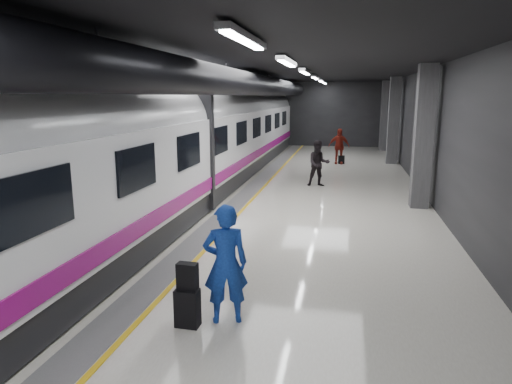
{
  "coord_description": "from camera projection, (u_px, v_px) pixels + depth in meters",
  "views": [
    {
      "loc": [
        2.2,
        -13.13,
        3.53
      ],
      "look_at": [
        -0.0,
        -2.11,
        1.16
      ],
      "focal_mm": 32.0,
      "sensor_mm": 36.0,
      "label": 1
    }
  ],
  "objects": [
    {
      "name": "ground",
      "position": [
        270.0,
        215.0,
        13.75
      ],
      "size": [
        40.0,
        40.0,
        0.0
      ],
      "primitive_type": "plane",
      "color": "silver",
      "rests_on": "ground"
    },
    {
      "name": "platform_hall",
      "position": [
        266.0,
        96.0,
        13.99
      ],
      "size": [
        10.02,
        40.02,
        4.51
      ],
      "color": "black",
      "rests_on": "ground"
    },
    {
      "name": "train",
      "position": [
        166.0,
        145.0,
        13.95
      ],
      "size": [
        3.05,
        38.0,
        4.05
      ],
      "color": "black",
      "rests_on": "ground"
    },
    {
      "name": "traveler_main",
      "position": [
        226.0,
        264.0,
        7.1
      ],
      "size": [
        0.81,
        0.67,
        1.92
      ],
      "primitive_type": "imported",
      "rotation": [
        0.0,
        0.0,
        3.48
      ],
      "color": "#1743B3",
      "rests_on": "ground"
    },
    {
      "name": "suitcase_main",
      "position": [
        187.0,
        308.0,
        7.08
      ],
      "size": [
        0.38,
        0.25,
        0.6
      ],
      "primitive_type": "cube",
      "rotation": [
        0.0,
        0.0,
        -0.03
      ],
      "color": "black",
      "rests_on": "ground"
    },
    {
      "name": "shoulder_bag",
      "position": [
        187.0,
        276.0,
        7.0
      ],
      "size": [
        0.32,
        0.18,
        0.42
      ],
      "primitive_type": "cube",
      "rotation": [
        0.0,
        0.0,
        -0.05
      ],
      "color": "black",
      "rests_on": "suitcase_main"
    },
    {
      "name": "traveler_far_a",
      "position": [
        319.0,
        164.0,
        18.0
      ],
      "size": [
        1.02,
        0.87,
        1.82
      ],
      "primitive_type": "imported",
      "rotation": [
        0.0,
        0.0,
        0.23
      ],
      "color": "black",
      "rests_on": "ground"
    },
    {
      "name": "traveler_far_b",
      "position": [
        339.0,
        146.0,
        24.0
      ],
      "size": [
        1.09,
        0.46,
        1.86
      ],
      "primitive_type": "imported",
      "rotation": [
        0.0,
        0.0,
        -0.0
      ],
      "color": "maroon",
      "rests_on": "ground"
    },
    {
      "name": "suitcase_far",
      "position": [
        341.0,
        160.0,
        24.18
      ],
      "size": [
        0.34,
        0.27,
        0.44
      ],
      "primitive_type": "cube",
      "rotation": [
        0.0,
        0.0,
        0.28
      ],
      "color": "black",
      "rests_on": "ground"
    }
  ]
}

